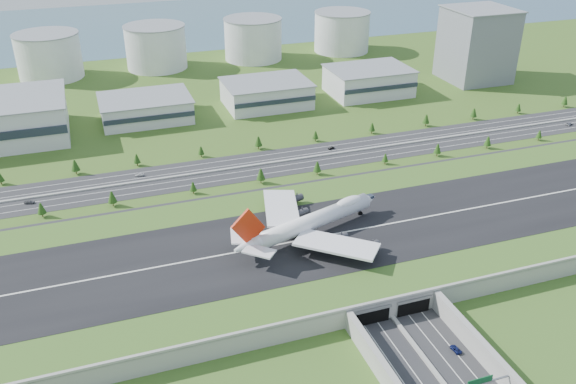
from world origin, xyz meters
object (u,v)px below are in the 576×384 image
object	(u,v)px
office_tower	(477,45)
fuel_tank_a	(49,56)
boeing_747	(310,222)
car_5	(331,148)
car_4	(29,202)
car_2	(456,349)
car_6	(569,124)
car_7	(139,175)

from	to	relation	value
office_tower	fuel_tank_a	bearing A→B (deg)	160.23
boeing_747	car_5	world-z (taller)	boeing_747
car_4	car_5	bearing A→B (deg)	-71.13
car_4	car_5	world-z (taller)	car_4
office_tower	car_2	world-z (taller)	office_tower
car_6	boeing_747	bearing A→B (deg)	91.39
boeing_747	car_5	size ratio (longest dim) A/B	18.55
boeing_747	fuel_tank_a	bearing A→B (deg)	91.29
car_5	car_7	xyz separation A→B (m)	(-113.93, 0.37, 0.02)
car_6	office_tower	bearing A→B (deg)	-18.84
car_5	office_tower	bearing A→B (deg)	105.59
office_tower	car_2	distance (m)	328.33
boeing_747	car_5	xyz separation A→B (m)	(51.61, 99.71, -14.05)
car_4	car_6	xyz separation A→B (m)	(333.97, -1.42, -0.06)
car_2	boeing_747	bearing A→B (deg)	-76.98
boeing_747	car_2	world-z (taller)	boeing_747
boeing_747	car_2	distance (m)	81.42
car_7	car_5	bearing A→B (deg)	106.02
office_tower	car_4	size ratio (longest dim) A/B	11.08
car_2	car_6	distance (m)	248.85
car_7	car_4	bearing A→B (deg)	-60.02
car_2	office_tower	bearing A→B (deg)	-130.54
fuel_tank_a	car_2	bearing A→B (deg)	-70.92
boeing_747	car_5	bearing A→B (deg)	44.73
car_4	boeing_747	bearing A→B (deg)	-111.70
boeing_747	car_7	xyz separation A→B (m)	(-62.32, 100.07, -14.03)
car_4	car_5	distance (m)	170.66
car_2	car_5	bearing A→B (deg)	-104.01
car_7	fuel_tank_a	bearing A→B (deg)	-151.64
fuel_tank_a	car_4	distance (m)	221.84
car_6	car_5	bearing A→B (deg)	64.72
boeing_747	car_5	distance (m)	113.15
office_tower	car_4	distance (m)	349.11
boeing_747	car_2	xyz separation A→B (m)	(25.59, -76.01, -14.04)
fuel_tank_a	car_5	distance (m)	261.68
fuel_tank_a	car_2	distance (m)	405.83
office_tower	car_6	distance (m)	110.62
office_tower	car_2	size ratio (longest dim) A/B	11.18
car_5	car_7	distance (m)	113.93
car_4	car_6	bearing A→B (deg)	-75.89
boeing_747	car_4	bearing A→B (deg)	126.04
car_4	car_7	distance (m)	57.87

